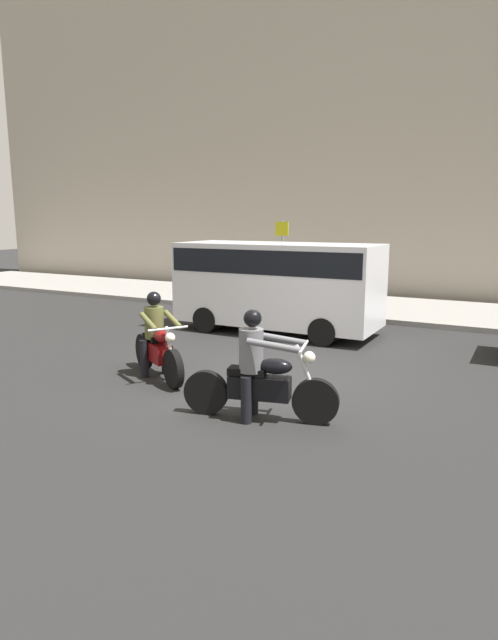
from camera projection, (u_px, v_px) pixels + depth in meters
The scene contains 7 objects.
ground_plane at pixel (270, 377), 9.50m from camera, with size 80.00×80.00×0.00m, color black.
sidewalk_slab at pixel (384, 308), 16.41m from camera, with size 40.00×4.40×0.14m, color gray.
building_facade at pixel (419, 93), 18.07m from camera, with size 40.00×1.40×13.98m, color #A89E8E.
motorcycle_with_rider_olive at pixel (157, 343), 9.36m from camera, with size 1.84×1.18×1.53m.
motorcycle_with_rider_gray at pixel (259, 375), 7.38m from camera, with size 2.18×0.82×1.56m.
parked_van_white at pixel (277, 281), 13.04m from camera, with size 4.96×1.96×2.20m.
street_sign_post at pixel (282, 253), 17.16m from camera, with size 0.44×0.08×2.59m.
Camera 1 is at (4.00, -8.23, 2.76)m, focal length 29.83 mm.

